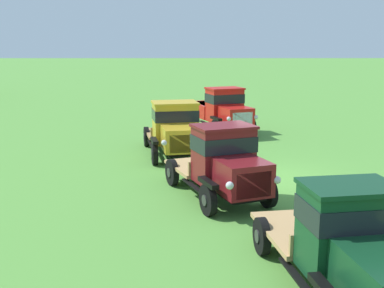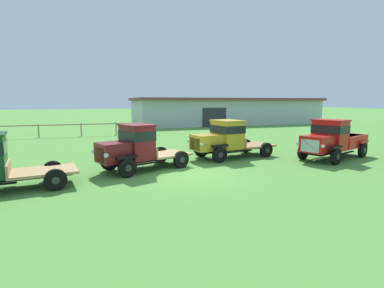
% 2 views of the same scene
% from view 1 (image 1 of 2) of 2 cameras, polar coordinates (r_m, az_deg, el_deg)
% --- Properties ---
extents(ground_plane, '(240.00, 240.00, 0.00)m').
position_cam_1_polar(ground_plane, '(16.06, 9.43, -4.13)').
color(ground_plane, '#518E38').
extents(vintage_truck_foreground_near, '(5.20, 2.46, 2.11)m').
position_cam_1_polar(vintage_truck_foreground_near, '(8.61, 18.40, -11.51)').
color(vintage_truck_foreground_near, black).
rests_on(vintage_truck_foreground_near, ground).
extents(vintage_truck_second_in_line, '(4.80, 3.21, 2.17)m').
position_cam_1_polar(vintage_truck_second_in_line, '(13.43, 3.92, -2.24)').
color(vintage_truck_second_in_line, black).
rests_on(vintage_truck_second_in_line, ground).
extents(vintage_truck_midrow_center, '(5.33, 2.77, 2.17)m').
position_cam_1_polar(vintage_truck_midrow_center, '(18.57, -1.96, 1.82)').
color(vintage_truck_midrow_center, black).
rests_on(vintage_truck_midrow_center, ground).
extents(vintage_truck_far_side, '(5.35, 3.34, 2.23)m').
position_cam_1_polar(vintage_truck_far_side, '(24.19, 3.48, 4.12)').
color(vintage_truck_far_side, black).
rests_on(vintage_truck_far_side, ground).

